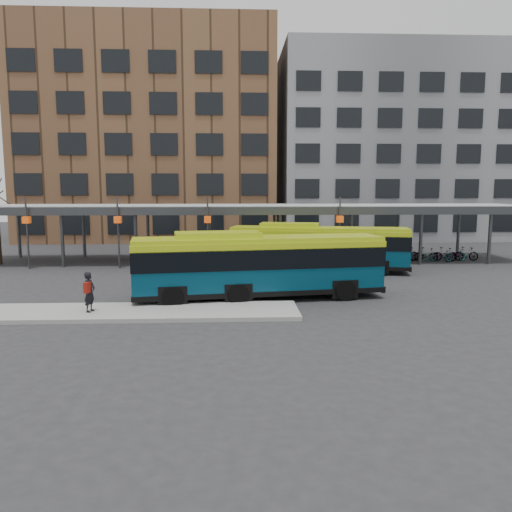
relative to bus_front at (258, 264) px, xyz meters
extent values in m
plane|color=#28282B|center=(0.10, 0.21, -1.72)|extent=(120.00, 120.00, 0.00)
cube|color=gray|center=(-5.40, -2.79, -1.63)|extent=(14.00, 3.00, 0.18)
cube|color=#999B9E|center=(0.10, 13.21, 2.28)|extent=(40.00, 6.00, 0.35)
cube|color=#383A3D|center=(0.10, 10.21, 2.13)|extent=(40.00, 0.15, 0.55)
cylinder|color=#383A3D|center=(-17.90, 15.71, 0.18)|extent=(0.24, 0.24, 3.80)
cylinder|color=#383A3D|center=(-12.90, 10.71, 0.18)|extent=(0.24, 0.24, 3.80)
cylinder|color=#383A3D|center=(-12.90, 15.71, 0.18)|extent=(0.24, 0.24, 3.80)
cylinder|color=#383A3D|center=(-7.90, 10.71, 0.18)|extent=(0.24, 0.24, 3.80)
cylinder|color=#383A3D|center=(-7.90, 15.71, 0.18)|extent=(0.24, 0.24, 3.80)
cylinder|color=#383A3D|center=(-2.90, 10.71, 0.18)|extent=(0.24, 0.24, 3.80)
cylinder|color=#383A3D|center=(-2.90, 15.71, 0.18)|extent=(0.24, 0.24, 3.80)
cylinder|color=#383A3D|center=(2.10, 10.71, 0.18)|extent=(0.24, 0.24, 3.80)
cylinder|color=#383A3D|center=(2.10, 15.71, 0.18)|extent=(0.24, 0.24, 3.80)
cylinder|color=#383A3D|center=(7.10, 10.71, 0.18)|extent=(0.24, 0.24, 3.80)
cylinder|color=#383A3D|center=(7.10, 15.71, 0.18)|extent=(0.24, 0.24, 3.80)
cylinder|color=#383A3D|center=(12.10, 10.71, 0.18)|extent=(0.24, 0.24, 3.80)
cylinder|color=#383A3D|center=(12.10, 15.71, 0.18)|extent=(0.24, 0.24, 3.80)
cylinder|color=#383A3D|center=(17.10, 10.71, 0.18)|extent=(0.24, 0.24, 3.80)
cylinder|color=#383A3D|center=(17.10, 15.71, 0.18)|extent=(0.24, 0.24, 3.80)
cylinder|color=#383A3D|center=(-14.90, 9.91, 0.68)|extent=(0.12, 0.12, 4.80)
cube|color=#E24A0D|center=(-14.90, 9.91, 1.58)|extent=(0.45, 0.45, 0.45)
cylinder|color=#383A3D|center=(-8.90, 9.91, 0.68)|extent=(0.12, 0.12, 4.80)
cube|color=#E24A0D|center=(-8.90, 9.91, 1.58)|extent=(0.45, 0.45, 0.45)
cylinder|color=#383A3D|center=(-2.90, 9.91, 0.68)|extent=(0.12, 0.12, 4.80)
cube|color=#E24A0D|center=(-2.90, 9.91, 1.58)|extent=(0.45, 0.45, 0.45)
cylinder|color=#383A3D|center=(6.10, 9.91, 0.68)|extent=(0.12, 0.12, 4.80)
cube|color=#E24A0D|center=(6.10, 9.91, 1.58)|extent=(0.45, 0.45, 0.45)
cube|color=brown|center=(-9.90, 32.21, 9.28)|extent=(26.00, 14.00, 22.00)
cube|color=slate|center=(16.10, 32.21, 8.28)|extent=(24.00, 14.00, 20.00)
cube|color=#06354A|center=(0.05, 0.01, -0.13)|extent=(12.19, 4.23, 2.49)
cube|color=black|center=(0.05, 0.01, 0.37)|extent=(12.24, 4.29, 0.95)
cube|color=#A8BE13|center=(0.05, 0.01, 1.21)|extent=(12.17, 4.13, 0.20)
cube|color=#A8BE13|center=(-1.92, -0.29, 1.41)|extent=(4.20, 2.36, 0.35)
cube|color=black|center=(0.05, 0.01, -1.26)|extent=(12.25, 4.30, 0.24)
cylinder|color=black|center=(4.17, -0.61, -1.23)|extent=(1.03, 0.44, 1.00)
cylinder|color=black|center=(3.81, 1.80, -1.23)|extent=(1.03, 0.44, 1.00)
cylinder|color=black|center=(-0.95, -1.37, -1.23)|extent=(1.03, 0.44, 1.00)
cylinder|color=black|center=(-1.31, 1.03, -1.23)|extent=(1.03, 0.44, 1.00)
cylinder|color=black|center=(-3.91, -1.81, -1.23)|extent=(1.03, 0.44, 1.00)
cylinder|color=black|center=(-4.27, 0.59, -1.23)|extent=(1.03, 0.44, 1.00)
cube|color=#06354A|center=(4.36, 8.13, -0.21)|extent=(11.57, 4.59, 2.36)
cube|color=black|center=(4.36, 8.13, 0.26)|extent=(11.62, 4.66, 0.90)
cube|color=#A8BE13|center=(4.36, 8.13, 1.06)|extent=(11.55, 4.50, 0.19)
cube|color=#A8BE13|center=(2.51, 8.51, 1.25)|extent=(4.04, 2.42, 0.33)
cube|color=black|center=(4.36, 8.13, -1.28)|extent=(11.63, 4.66, 0.23)
cylinder|color=black|center=(7.82, 6.24, -1.25)|extent=(0.98, 0.47, 0.94)
cylinder|color=black|center=(8.29, 8.50, -1.25)|extent=(0.98, 0.47, 0.94)
cylinder|color=black|center=(3.02, 7.23, -1.25)|extent=(0.98, 0.47, 0.94)
cylinder|color=black|center=(3.48, 9.49, -1.25)|extent=(0.98, 0.47, 0.94)
cylinder|color=black|center=(0.25, 7.80, -1.25)|extent=(0.98, 0.47, 0.94)
cylinder|color=black|center=(0.71, 10.06, -1.25)|extent=(0.98, 0.47, 0.94)
imported|color=black|center=(-7.24, -2.99, -0.69)|extent=(0.54, 0.70, 1.70)
cube|color=maroon|center=(-7.28, -3.16, -0.47)|extent=(0.25, 0.35, 0.45)
imported|color=slate|center=(10.93, 11.93, -1.31)|extent=(1.67, 0.92, 0.83)
imported|color=slate|center=(11.78, 12.56, -1.19)|extent=(1.81, 0.60, 1.07)
imported|color=slate|center=(12.43, 12.42, -1.30)|extent=(1.71, 0.97, 0.85)
imported|color=slate|center=(13.18, 12.28, -1.21)|extent=(1.79, 0.95, 1.04)
imported|color=slate|center=(14.14, 12.01, -1.29)|extent=(1.76, 0.98, 0.88)
imported|color=slate|center=(14.56, 12.25, -1.21)|extent=(1.79, 0.88, 1.04)
imported|color=slate|center=(15.32, 12.09, -1.24)|extent=(1.94, 1.19, 0.96)
imported|color=slate|center=(16.27, 12.41, -1.20)|extent=(1.81, 0.79, 1.05)
camera|label=1|loc=(-1.19, -23.86, 3.58)|focal=35.00mm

